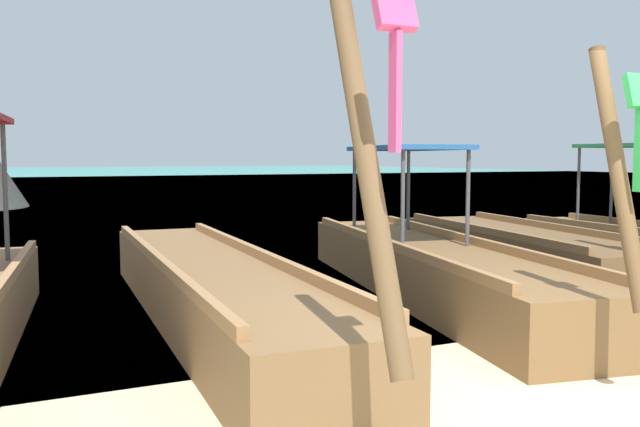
{
  "coord_description": "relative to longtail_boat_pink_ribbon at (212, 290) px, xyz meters",
  "views": [
    {
      "loc": [
        -3.21,
        -3.03,
        1.7
      ],
      "look_at": [
        0.0,
        3.91,
        1.05
      ],
      "focal_mm": 37.58,
      "sensor_mm": 36.0,
      "label": 1
    }
  ],
  "objects": [
    {
      "name": "longtail_boat_pink_ribbon",
      "position": [
        0.0,
        0.0,
        0.0
      ],
      "size": [
        1.41,
        7.39,
        2.76
      ],
      "color": "brown",
      "rests_on": "ground"
    },
    {
      "name": "longtail_boat_violet_ribbon",
      "position": [
        5.28,
        1.36,
        -0.04
      ],
      "size": [
        2.15,
        5.86,
        2.79
      ],
      "color": "brown",
      "rests_on": "ground"
    },
    {
      "name": "ground",
      "position": [
        1.37,
        -3.6,
        -0.33
      ],
      "size": [
        120.0,
        120.0,
        0.0
      ],
      "primitive_type": "plane",
      "color": "beige"
    },
    {
      "name": "longtail_boat_green_ribbon",
      "position": [
        2.79,
        0.18,
        0.04
      ],
      "size": [
        2.35,
        6.93,
        2.54
      ],
      "color": "brown",
      "rests_on": "ground"
    },
    {
      "name": "sea_water",
      "position": [
        1.37,
        58.31,
        -0.33
      ],
      "size": [
        120.0,
        120.0,
        0.0
      ],
      "primitive_type": "plane",
      "color": "#2DB29E",
      "rests_on": "ground"
    }
  ]
}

